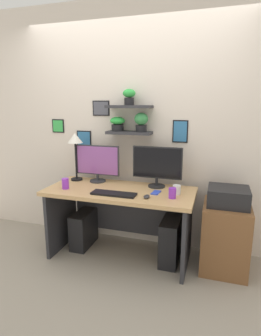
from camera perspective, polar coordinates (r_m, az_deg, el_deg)
ground_plane at (r=3.22m, az=-2.06°, el=-17.23°), size 8.00×8.00×0.00m
back_wall_assembly at (r=3.20m, az=0.35°, el=8.26°), size 4.40×0.24×2.70m
desk at (r=3.03m, az=-1.80°, el=-7.95°), size 1.53×0.68×0.75m
monitor_left at (r=3.18m, az=-6.68°, el=1.13°), size 0.51×0.18×0.41m
monitor_right at (r=2.96m, az=5.41°, el=0.57°), size 0.53×0.18×0.43m
keyboard at (r=2.75m, az=-3.45°, el=-5.22°), size 0.44×0.14×0.02m
computer_mouse at (r=2.66m, az=3.30°, el=-5.78°), size 0.06×0.09×0.03m
desk_lamp at (r=3.24m, az=-11.13°, el=4.99°), size 0.17×0.17×0.54m
cell_phone at (r=2.81m, az=5.17°, el=-4.97°), size 0.08×0.15×0.01m
coffee_mug at (r=2.79m, az=9.33°, el=-4.37°), size 0.08×0.08×0.09m
pen_cup at (r=2.67m, az=8.47°, el=-5.04°), size 0.07×0.07×0.10m
water_cup at (r=3.00m, az=-13.04°, el=-3.09°), size 0.07×0.07×0.11m
drawer_cabinet at (r=3.00m, az=18.56°, el=-13.08°), size 0.44×0.50×0.67m
printer at (r=2.85m, az=19.17°, el=-5.46°), size 0.38×0.34×0.17m
computer_tower_left at (r=3.37m, az=-9.44°, el=-12.05°), size 0.18×0.40×0.40m
computer_tower_right at (r=3.03m, az=8.08°, el=-14.37°), size 0.18×0.40×0.46m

